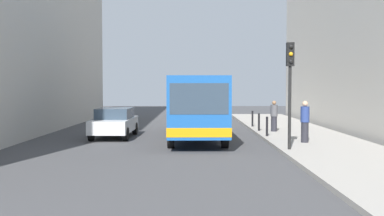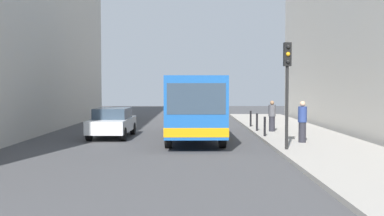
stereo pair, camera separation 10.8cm
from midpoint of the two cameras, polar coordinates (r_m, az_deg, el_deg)
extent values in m
plane|color=#424244|center=(20.80, 0.34, -4.45)|extent=(80.00, 80.00, 0.00)
cube|color=#9E9991|center=(21.52, 14.91, -4.10)|extent=(4.40, 40.00, 0.15)
cube|color=#19519E|center=(23.28, 0.23, 0.64)|extent=(2.69, 11.04, 2.50)
cube|color=orange|center=(23.34, 0.23, -1.70)|extent=(2.71, 11.06, 0.36)
cube|color=#2D3D4C|center=(17.80, 0.63, 1.13)|extent=(2.26, 0.10, 1.20)
cube|color=#2D3D4C|center=(23.77, 0.20, 1.52)|extent=(2.68, 9.44, 1.00)
cylinder|color=black|center=(19.54, 3.81, -3.44)|extent=(0.30, 1.00, 1.00)
cylinder|color=black|center=(19.48, -2.84, -3.45)|extent=(0.30, 1.00, 1.00)
cylinder|color=black|center=(27.29, 2.42, -1.69)|extent=(0.30, 1.00, 1.00)
cylinder|color=black|center=(27.25, -2.33, -1.70)|extent=(0.30, 1.00, 1.00)
cube|color=silver|center=(23.77, -9.68, -2.04)|extent=(1.89, 4.44, 0.64)
cube|color=#2D3D4C|center=(23.88, -9.62, -0.62)|extent=(1.65, 2.50, 0.52)
cylinder|color=black|center=(22.19, -8.31, -3.19)|extent=(0.23, 0.64, 0.64)
cylinder|color=black|center=(22.51, -12.44, -3.14)|extent=(0.23, 0.64, 0.64)
cylinder|color=black|center=(25.14, -7.19, -2.50)|extent=(0.23, 0.64, 0.64)
cylinder|color=black|center=(25.43, -10.86, -2.47)|extent=(0.23, 0.64, 0.64)
cylinder|color=black|center=(18.26, 11.62, 0.02)|extent=(0.12, 0.12, 3.20)
cube|color=black|center=(18.28, 11.68, 6.45)|extent=(0.28, 0.24, 0.90)
sphere|color=black|center=(18.17, 11.77, 7.36)|extent=(0.16, 0.16, 0.16)
sphere|color=orange|center=(18.15, 11.76, 6.48)|extent=(0.16, 0.16, 0.16)
sphere|color=black|center=(18.13, 11.76, 5.59)|extent=(0.16, 0.16, 0.16)
cylinder|color=black|center=(22.97, 8.95, -2.24)|extent=(0.11, 0.11, 0.95)
cylinder|color=black|center=(25.65, 8.00, -1.72)|extent=(0.11, 0.11, 0.95)
cylinder|color=black|center=(28.34, 7.22, -1.30)|extent=(0.11, 0.11, 0.95)
cylinder|color=#26262D|center=(20.73, 13.41, -2.90)|extent=(0.32, 0.32, 0.88)
cylinder|color=navy|center=(20.67, 13.43, -0.76)|extent=(0.38, 0.38, 0.68)
sphere|color=tan|center=(20.65, 13.45, 0.51)|extent=(0.24, 0.24, 0.24)
cylinder|color=#26262D|center=(25.47, 9.80, -1.92)|extent=(0.32, 0.32, 0.81)
cylinder|color=#4C4C51|center=(25.42, 9.81, -0.31)|extent=(0.38, 0.38, 0.62)
sphere|color=#8C6647|center=(25.40, 9.82, 0.64)|extent=(0.22, 0.22, 0.22)
camera|label=1|loc=(0.05, -90.15, -0.01)|focal=43.58mm
camera|label=2|loc=(0.05, 89.85, 0.01)|focal=43.58mm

